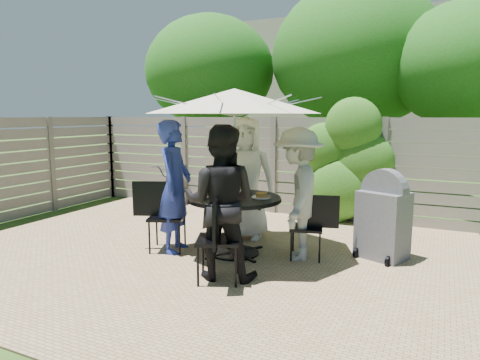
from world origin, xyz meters
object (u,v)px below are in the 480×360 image
at_px(chair_left, 166,230).
at_px(chair_right, 307,240).
at_px(person_front, 221,203).
at_px(plate_back, 240,190).
at_px(umbrella, 235,101).
at_px(plate_right, 262,196).
at_px(bicycle, 175,186).
at_px(chair_back, 247,217).
at_px(glass_front, 239,195).
at_px(plate_front, 229,200).
at_px(plate_left, 208,194).
at_px(person_left, 175,187).
at_px(person_back, 245,178).
at_px(chair_front, 218,256).
at_px(person_right, 298,194).
at_px(syrup_jug, 231,190).
at_px(glass_back, 231,188).
at_px(glass_left, 214,192).
at_px(coffee_cup, 245,190).
at_px(bbq_grill, 383,218).
at_px(patio_table, 235,215).

distance_m(chair_left, chair_right, 1.93).
distance_m(person_front, plate_back, 1.19).
bearing_deg(umbrella, plate_right, 15.05).
bearing_deg(bicycle, chair_back, -44.48).
relative_size(person_front, plate_right, 6.83).
distance_m(plate_back, glass_front, 0.63).
bearing_deg(plate_front, plate_left, 150.05).
bearing_deg(person_left, person_back, -45.00).
xyz_separation_m(chair_front, plate_left, (-0.60, 0.84, 0.53)).
bearing_deg(person_right, umbrella, -90.00).
relative_size(chair_back, plate_back, 3.78).
height_order(person_back, person_left, person_back).
bearing_deg(plate_left, syrup_jug, 24.52).
height_order(chair_right, plate_front, plate_front).
bearing_deg(bicycle, person_left, -70.68).
relative_size(person_right, glass_back, 12.36).
xyz_separation_m(chair_right, glass_left, (-1.15, -0.42, 0.61)).
relative_size(plate_left, glass_back, 1.86).
bearing_deg(chair_front, glass_left, 8.98).
bearing_deg(person_back, plate_back, -90.00).
bearing_deg(chair_back, chair_front, -4.41).
distance_m(chair_back, chair_right, 1.37).
distance_m(plate_right, bicycle, 3.47).
bearing_deg(glass_front, plate_right, 60.55).
distance_m(person_back, person_right, 1.18).
height_order(chair_back, person_back, person_back).
relative_size(coffee_cup, bbq_grill, 0.10).
bearing_deg(coffee_cup, glass_left, -122.85).
height_order(person_right, glass_front, person_right).
relative_size(patio_table, chair_right, 1.74).
relative_size(umbrella, chair_left, 2.85).
height_order(umbrella, glass_left, umbrella).
relative_size(chair_back, bbq_grill, 0.82).
height_order(chair_left, glass_back, chair_left).
height_order(umbrella, person_left, umbrella).
xyz_separation_m(plate_front, bicycle, (-2.51, 2.51, -0.37)).
bearing_deg(patio_table, plate_back, 105.05).
distance_m(chair_back, person_right, 1.40).
relative_size(plate_back, plate_right, 1.00).
distance_m(chair_right, bbq_grill, 1.03).
relative_size(chair_left, coffee_cup, 8.18).
xyz_separation_m(person_left, plate_right, (1.15, 0.31, -0.08)).
relative_size(person_left, syrup_jug, 11.36).
bearing_deg(patio_table, plate_front, -74.95).
bearing_deg(person_back, bbq_grill, -18.20).
height_order(glass_back, glass_left, same).
bearing_deg(glass_back, person_left, -145.25).
relative_size(person_left, glass_front, 12.98).
bearing_deg(plate_back, bicycle, 141.91).
height_order(plate_left, glass_back, glass_back).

